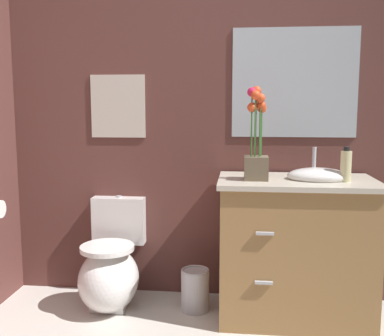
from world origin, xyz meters
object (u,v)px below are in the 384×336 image
object	(u,v)px
flower_vase	(256,146)
trash_bin	(195,290)
toilet	(111,270)
vanity_cabinet	(296,247)
wall_mirror	(295,83)
wall_poster	(118,106)
soap_bottle	(346,166)

from	to	relation	value
flower_vase	trash_bin	size ratio (longest dim) A/B	2.02
flower_vase	toilet	bearing A→B (deg)	175.37
vanity_cabinet	wall_mirror	bearing A→B (deg)	90.52
vanity_cabinet	flower_vase	bearing A→B (deg)	-169.15
toilet	wall_mirror	xyz separation A→B (m)	(1.17, 0.27, 1.21)
trash_bin	wall_mirror	size ratio (longest dim) A/B	0.34
vanity_cabinet	wall_poster	bearing A→B (deg)	165.91
wall_poster	wall_mirror	size ratio (longest dim) A/B	0.53
toilet	wall_poster	bearing A→B (deg)	90.00
flower_vase	wall_mirror	bearing A→B (deg)	54.05
vanity_cabinet	trash_bin	distance (m)	0.69
flower_vase	trash_bin	world-z (taller)	flower_vase
toilet	flower_vase	distance (m)	1.24
trash_bin	wall_poster	distance (m)	1.31
toilet	soap_bottle	world-z (taller)	soap_bottle
toilet	trash_bin	size ratio (longest dim) A/B	2.54
soap_bottle	wall_mirror	world-z (taller)	wall_mirror
vanity_cabinet	wall_poster	size ratio (longest dim) A/B	2.49
flower_vase	trash_bin	distance (m)	1.00
toilet	trash_bin	xyz separation A→B (m)	(0.55, -0.00, -0.11)
toilet	wall_poster	size ratio (longest dim) A/B	1.64
flower_vase	wall_mirror	size ratio (longest dim) A/B	0.69
flower_vase	trash_bin	xyz separation A→B (m)	(-0.37, 0.07, -0.93)
wall_poster	vanity_cabinet	bearing A→B (deg)	-14.09
soap_bottle	trash_bin	size ratio (longest dim) A/B	0.75
vanity_cabinet	wall_mirror	world-z (taller)	wall_mirror
wall_poster	wall_mirror	world-z (taller)	wall_mirror
toilet	flower_vase	xyz separation A→B (m)	(0.92, -0.07, 0.82)
wall_poster	soap_bottle	bearing A→B (deg)	-13.99
vanity_cabinet	soap_bottle	size ratio (longest dim) A/B	5.16
toilet	wall_mirror	distance (m)	1.70
trash_bin	wall_mirror	bearing A→B (deg)	23.50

